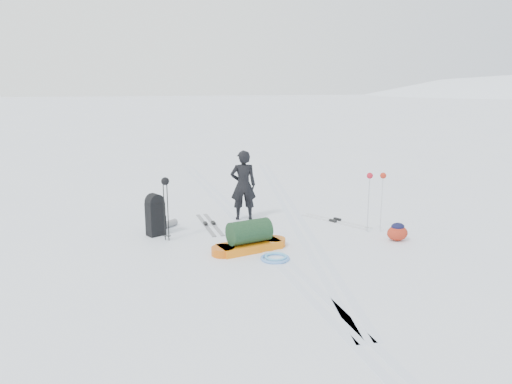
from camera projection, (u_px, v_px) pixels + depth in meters
ground at (254, 233)px, 10.94m from camera, size 200.00×200.00×0.00m
ski_tracks at (271, 221)px, 11.90m from camera, size 3.38×17.97×0.01m
skier at (243, 185)px, 11.86m from camera, size 0.64×0.45×1.68m
pulk_sled at (249, 239)px, 9.80m from camera, size 1.67×0.89×0.61m
expedition_rucksack at (157, 215)px, 10.78m from camera, size 0.74×0.95×0.92m
ski_poles_black at (165, 189)px, 10.22m from camera, size 0.19×0.17×1.35m
ski_poles_silver at (376, 182)px, 10.81m from camera, size 0.42×0.19×1.33m
touring_skis_grey at (209, 224)px, 11.57m from camera, size 0.43×1.88×0.07m
touring_skis_white at (335, 221)px, 11.84m from camera, size 1.25×1.68×0.07m
rope_coil at (275, 258)px, 9.34m from camera, size 0.60×0.60×0.07m
small_daypack at (397, 232)px, 10.41m from camera, size 0.47×0.37×0.38m
thermos_pair at (160, 225)px, 11.14m from camera, size 0.22×0.21×0.27m
stuff_sack at (251, 230)px, 10.74m from camera, size 0.41×0.31×0.24m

